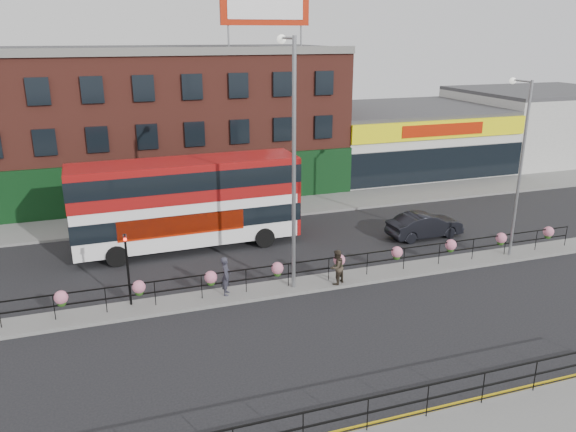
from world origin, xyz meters
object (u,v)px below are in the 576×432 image
object	(u,v)px
pedestrian_b	(337,267)
lamp_column_east	(519,154)
double_decker_bus	(187,195)
lamp_column_west	(292,145)
car	(425,225)
pedestrian_a	(226,276)

from	to	relation	value
pedestrian_b	lamp_column_east	size ratio (longest dim) A/B	0.18
double_decker_bus	pedestrian_b	distance (m)	9.36
double_decker_bus	lamp_column_west	size ratio (longest dim) A/B	1.10
car	pedestrian_a	size ratio (longest dim) A/B	2.52
lamp_column_west	lamp_column_east	world-z (taller)	lamp_column_west
double_decker_bus	pedestrian_b	size ratio (longest dim) A/B	7.31
double_decker_bus	lamp_column_west	xyz separation A→B (m)	(3.62, -6.59, 3.69)
car	pedestrian_b	size ratio (longest dim) A/B	2.68
double_decker_bus	pedestrian_a	xyz separation A→B (m)	(0.52, -6.65, -1.97)
pedestrian_b	lamp_column_west	bearing A→B (deg)	-45.07
car	lamp_column_east	bearing A→B (deg)	-148.53
pedestrian_a	lamp_column_east	xyz separation A→B (m)	(15.13, 0.04, 4.44)
double_decker_bus	car	world-z (taller)	double_decker_bus
double_decker_bus	lamp_column_east	size ratio (longest dim) A/B	1.35
double_decker_bus	car	size ratio (longest dim) A/B	2.73
car	lamp_column_east	size ratio (longest dim) A/B	0.50
pedestrian_a	pedestrian_b	bearing A→B (deg)	-77.01
pedestrian_a	lamp_column_west	xyz separation A→B (m)	(3.09, 0.06, 5.66)
double_decker_bus	lamp_column_west	bearing A→B (deg)	-61.26
pedestrian_a	lamp_column_east	distance (m)	15.77
pedestrian_b	lamp_column_east	bearing A→B (deg)	155.78
double_decker_bus	pedestrian_a	distance (m)	6.96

